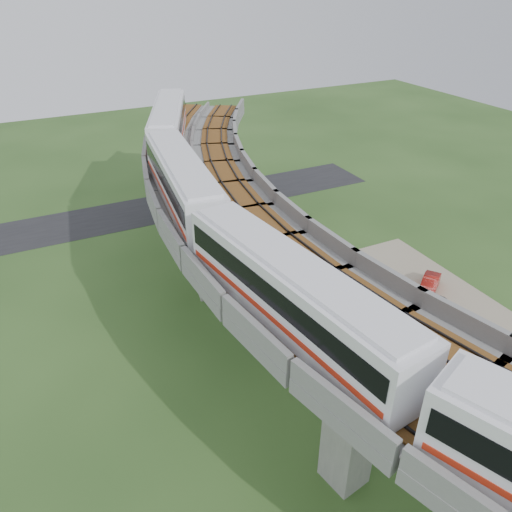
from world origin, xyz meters
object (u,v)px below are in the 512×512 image
object	(u,v)px
car_white	(472,425)
car_dark	(429,303)
car_red	(430,284)
metro_train	(263,224)

from	to	relation	value
car_white	car_dark	distance (m)	13.17
car_red	car_dark	distance (m)	3.04
car_red	car_dark	bearing A→B (deg)	-80.71
metro_train	car_red	distance (m)	22.17
car_red	metro_train	bearing A→B (deg)	-116.41
car_dark	car_red	bearing A→B (deg)	-38.29
car_white	car_dark	bearing A→B (deg)	19.52
car_white	car_dark	xyz separation A→B (m)	(6.89, 11.22, -0.03)
car_white	metro_train	bearing A→B (deg)	94.28
car_white	car_red	world-z (taller)	car_red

